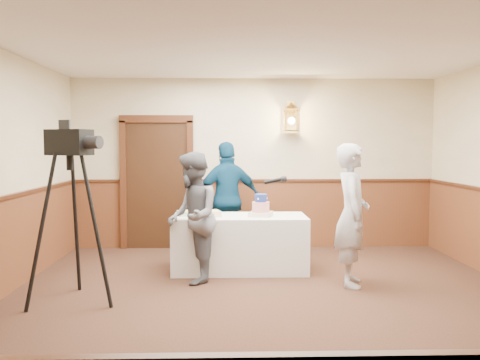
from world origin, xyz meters
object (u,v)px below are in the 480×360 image
object	(u,v)px
sheet_cake_yellow	(207,214)
tv_camera_rig	(71,226)
sheet_cake_green	(189,213)
baker	(352,215)
display_table	(240,243)
assistant_p	(228,199)
interviewer	(193,217)
tiered_cake	(261,207)

from	to	relation	value
sheet_cake_yellow	tv_camera_rig	xyz separation A→B (m)	(-1.40, -1.33, 0.05)
sheet_cake_green	baker	distance (m)	2.19
sheet_cake_yellow	display_table	bearing A→B (deg)	4.79
assistant_p	sheet_cake_green	bearing A→B (deg)	41.06
baker	assistant_p	distance (m)	2.25
display_table	interviewer	distance (m)	0.93
sheet_cake_green	interviewer	distance (m)	0.61
interviewer	sheet_cake_yellow	bearing A→B (deg)	157.85
tiered_cake	tv_camera_rig	xyz separation A→B (m)	(-2.13, -1.32, -0.03)
display_table	tiered_cake	bearing A→B (deg)	-9.25
tv_camera_rig	display_table	bearing A→B (deg)	58.72
tiered_cake	sheet_cake_yellow	distance (m)	0.73
tiered_cake	baker	world-z (taller)	baker
tiered_cake	sheet_cake_green	size ratio (longest dim) A/B	1.26
interviewer	baker	xyz separation A→B (m)	(1.94, -0.21, 0.05)
interviewer	tv_camera_rig	world-z (taller)	tv_camera_rig
display_table	interviewer	size ratio (longest dim) A/B	1.11
display_table	sheet_cake_yellow	xyz separation A→B (m)	(-0.45, -0.04, 0.41)
baker	tv_camera_rig	distance (m)	3.25
sheet_cake_green	tv_camera_rig	size ratio (longest dim) A/B	0.15
display_table	sheet_cake_green	xyz separation A→B (m)	(-0.69, 0.05, 0.41)
sheet_cake_green	baker	size ratio (longest dim) A/B	0.16
display_table	tiered_cake	world-z (taller)	tiered_cake
sheet_cake_yellow	baker	distance (m)	1.93
sheet_cake_yellow	interviewer	distance (m)	0.55
baker	tv_camera_rig	xyz separation A→B (m)	(-3.19, -0.60, -0.02)
tv_camera_rig	baker	bearing A→B (deg)	32.85
baker	assistant_p	world-z (taller)	assistant_p
interviewer	baker	bearing A→B (deg)	78.18
tiered_cake	display_table	bearing A→B (deg)	170.75
display_table	assistant_p	world-z (taller)	assistant_p
sheet_cake_green	interviewer	xyz separation A→B (m)	(0.09, -0.61, 0.03)
baker	tiered_cake	bearing A→B (deg)	64.77
sheet_cake_green	tv_camera_rig	world-z (taller)	tv_camera_rig
tiered_cake	tv_camera_rig	bearing A→B (deg)	-148.19
assistant_p	tv_camera_rig	bearing A→B (deg)	36.23
sheet_cake_green	tv_camera_rig	distance (m)	1.83
sheet_cake_green	baker	world-z (taller)	baker
display_table	sheet_cake_green	distance (m)	0.80
tiered_cake	baker	bearing A→B (deg)	-34.43
sheet_cake_yellow	sheet_cake_green	size ratio (longest dim) A/B	1.25
assistant_p	tv_camera_rig	distance (m)	2.84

